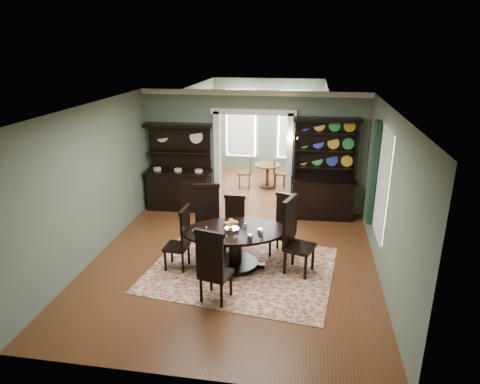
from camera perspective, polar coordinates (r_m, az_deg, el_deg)
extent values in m
cube|color=brown|center=(8.41, -1.08, -9.68)|extent=(5.50, 6.00, 0.01)
cube|color=white|center=(7.43, -1.23, 11.02)|extent=(5.50, 6.00, 0.01)
cube|color=#5F6F5C|center=(8.69, -19.29, 1.00)|extent=(0.01, 6.00, 3.00)
cube|color=#5F6F5C|center=(7.80, 19.14, -1.04)|extent=(0.01, 6.00, 3.00)
cube|color=#5F6F5C|center=(5.13, -7.26, -11.03)|extent=(5.50, 0.01, 3.00)
cube|color=#5F6F5C|center=(11.01, -7.75, 5.68)|extent=(1.85, 0.01, 3.00)
cube|color=#5F6F5C|center=(10.56, 11.66, 4.86)|extent=(1.85, 0.01, 3.00)
cube|color=#5F6F5C|center=(10.40, 1.83, 12.05)|extent=(1.80, 0.01, 0.50)
cube|color=silver|center=(10.32, 1.80, 13.06)|extent=(5.50, 0.10, 0.12)
cube|color=brown|center=(12.72, 2.72, 0.67)|extent=(3.50, 3.50, 0.01)
cube|color=white|center=(12.10, 2.95, 14.27)|extent=(3.50, 3.50, 0.01)
cube|color=#5F6F5C|center=(12.63, -5.15, 7.56)|extent=(0.01, 3.50, 3.00)
cube|color=#5F6F5C|center=(12.26, 11.05, 6.91)|extent=(0.01, 3.50, 3.00)
cube|color=#5F6F5C|center=(14.03, 3.66, 8.79)|extent=(3.50, 0.01, 3.00)
cube|color=silver|center=(14.08, 0.15, 9.07)|extent=(1.05, 0.06, 2.20)
cube|color=silver|center=(13.92, 7.17, 8.80)|extent=(1.05, 0.06, 2.20)
cube|color=silver|center=(10.84, -2.99, 4.26)|extent=(0.14, 0.25, 2.50)
cube|color=silver|center=(10.62, 6.57, 3.83)|extent=(0.14, 0.25, 2.50)
cube|color=silver|center=(10.43, 1.81, 10.69)|extent=(2.08, 0.25, 0.14)
cube|color=white|center=(8.33, 18.51, 1.04)|extent=(0.02, 1.10, 2.00)
cube|color=silver|center=(8.33, 18.41, 1.04)|extent=(0.01, 1.22, 2.12)
cube|color=#15301D|center=(8.96, 17.32, 2.43)|extent=(0.10, 0.35, 2.10)
cube|color=gold|center=(10.39, 6.95, 6.88)|extent=(0.08, 0.05, 0.18)
sphere|color=#FFD88C|center=(10.24, 6.37, 7.17)|extent=(0.07, 0.07, 0.07)
sphere|color=#FFD88C|center=(10.23, 7.49, 7.11)|extent=(0.07, 0.07, 0.07)
cube|color=maroon|center=(8.25, 0.20, -10.22)|extent=(3.67, 3.14, 0.01)
ellipsoid|color=black|center=(8.02, -0.63, -5.23)|extent=(2.19, 1.68, 0.05)
cylinder|color=black|center=(8.03, -0.63, -5.46)|extent=(2.20, 2.20, 0.03)
cylinder|color=black|center=(8.17, -0.63, -7.48)|extent=(0.25, 0.25, 0.67)
cylinder|color=black|center=(8.33, -0.62, -9.55)|extent=(0.86, 0.86, 0.10)
cylinder|color=white|center=(7.98, -1.09, -4.97)|extent=(0.27, 0.27, 0.05)
cube|color=black|center=(8.68, -4.39, -5.05)|extent=(0.58, 0.56, 0.06)
cube|color=black|center=(8.71, -4.42, -1.88)|extent=(0.50, 0.15, 0.84)
cube|color=black|center=(8.56, -4.49, 0.81)|extent=(0.54, 0.18, 0.09)
cylinder|color=black|center=(8.62, -5.69, -7.10)|extent=(0.05, 0.05, 0.50)
cylinder|color=black|center=(8.61, -3.09, -7.08)|extent=(0.05, 0.05, 0.50)
cylinder|color=black|center=(8.97, -5.56, -5.99)|extent=(0.05, 0.05, 0.50)
cylinder|color=black|center=(8.95, -3.06, -5.97)|extent=(0.05, 0.05, 0.50)
cube|color=black|center=(8.78, -0.85, -5.35)|extent=(0.41, 0.40, 0.05)
cube|color=black|center=(8.80, -0.69, -2.78)|extent=(0.41, 0.05, 0.69)
cube|color=black|center=(8.67, -0.70, -0.63)|extent=(0.44, 0.07, 0.07)
cylinder|color=black|center=(8.75, -2.05, -6.92)|extent=(0.04, 0.04, 0.41)
cylinder|color=black|center=(8.70, 0.03, -7.06)|extent=(0.04, 0.04, 0.41)
cylinder|color=black|center=(9.03, -1.69, -6.03)|extent=(0.04, 0.04, 0.41)
cylinder|color=black|center=(8.99, 0.32, -6.16)|extent=(0.04, 0.04, 0.41)
cube|color=black|center=(8.61, 5.61, -5.68)|extent=(0.57, 0.55, 0.06)
cube|color=black|center=(8.62, 6.23, -2.88)|extent=(0.43, 0.20, 0.75)
cube|color=black|center=(8.48, 6.33, -0.46)|extent=(0.48, 0.23, 0.08)
cylinder|color=black|center=(8.63, 4.02, -7.21)|extent=(0.05, 0.05, 0.44)
cylinder|color=black|center=(8.50, 6.15, -7.71)|extent=(0.05, 0.05, 0.44)
cylinder|color=black|center=(8.91, 5.01, -6.33)|extent=(0.05, 0.05, 0.44)
cylinder|color=black|center=(8.79, 7.08, -6.80)|extent=(0.05, 0.05, 0.44)
cube|color=black|center=(8.19, -8.45, -7.24)|extent=(0.44, 0.46, 0.06)
cube|color=black|center=(7.96, -7.29, -4.94)|extent=(0.07, 0.44, 0.75)
cube|color=black|center=(7.81, -7.41, -2.38)|extent=(0.09, 0.48, 0.08)
cylinder|color=black|center=(8.49, -9.08, -7.93)|extent=(0.05, 0.05, 0.44)
cylinder|color=black|center=(8.20, -9.94, -9.00)|extent=(0.05, 0.05, 0.44)
cylinder|color=black|center=(8.38, -6.86, -8.20)|extent=(0.05, 0.05, 0.44)
cylinder|color=black|center=(8.09, -7.64, -9.30)|extent=(0.05, 0.05, 0.44)
cube|color=black|center=(7.99, 7.95, -7.34)|extent=(0.63, 0.64, 0.07)
cube|color=black|center=(7.87, 6.59, -4.12)|extent=(0.22, 0.50, 0.87)
cube|color=black|center=(7.71, 6.71, -1.09)|extent=(0.26, 0.55, 0.09)
cylinder|color=black|center=(7.88, 8.72, -9.88)|extent=(0.06, 0.06, 0.51)
cylinder|color=black|center=(8.22, 9.69, -8.64)|extent=(0.06, 0.06, 0.51)
cylinder|color=black|center=(8.00, 6.00, -9.27)|extent=(0.06, 0.06, 0.51)
cylinder|color=black|center=(8.34, 7.06, -8.08)|extent=(0.06, 0.06, 0.51)
cube|color=black|center=(7.17, -3.23, -10.87)|extent=(0.57, 0.55, 0.06)
cube|color=black|center=(6.81, -4.06, -8.67)|extent=(0.47, 0.16, 0.80)
cube|color=black|center=(6.62, -4.15, -5.53)|extent=(0.52, 0.19, 0.08)
cylinder|color=black|center=(7.37, -1.23, -12.08)|extent=(0.05, 0.05, 0.47)
cylinder|color=black|center=(7.50, -3.86, -11.48)|extent=(0.05, 0.05, 0.47)
cylinder|color=black|center=(7.08, -2.48, -13.52)|extent=(0.05, 0.05, 0.47)
cylinder|color=black|center=(7.23, -5.21, -12.85)|extent=(0.05, 0.05, 0.47)
cube|color=black|center=(11.03, -8.08, 0.21)|extent=(1.59, 0.60, 0.98)
cube|color=black|center=(10.88, -8.20, 2.74)|extent=(1.68, 0.66, 0.05)
cube|color=black|center=(10.92, -8.02, 6.01)|extent=(1.57, 0.14, 1.15)
cube|color=black|center=(10.86, -8.14, 5.29)|extent=(1.52, 0.34, 0.04)
cube|color=black|center=(10.70, -8.34, 8.82)|extent=(1.67, 0.41, 0.08)
cube|color=black|center=(10.56, 10.91, -0.96)|extent=(1.48, 0.60, 0.94)
cube|color=black|center=(10.41, 11.07, 1.51)|extent=(1.59, 0.66, 0.04)
cube|color=black|center=(10.42, 11.30, 5.61)|extent=(1.46, 0.15, 1.41)
cube|color=black|center=(10.31, 7.38, 5.69)|extent=(0.07, 0.27, 1.45)
cube|color=black|center=(10.37, 15.23, 5.24)|extent=(0.07, 0.27, 1.45)
cube|color=black|center=(10.15, 11.59, 9.43)|extent=(1.58, 0.42, 0.08)
cube|color=black|center=(10.42, 11.17, 3.26)|extent=(1.47, 0.35, 0.03)
cube|color=black|center=(10.31, 11.32, 5.48)|extent=(1.47, 0.35, 0.03)
cube|color=black|center=(10.22, 11.47, 7.74)|extent=(1.47, 0.35, 0.03)
cylinder|color=#573719|center=(12.52, 3.69, 3.59)|extent=(0.75, 0.75, 0.04)
cylinder|color=#573719|center=(12.61, 3.65, 2.16)|extent=(0.09, 0.09, 0.66)
cylinder|color=#573719|center=(12.71, 3.62, 0.79)|extent=(0.41, 0.41, 0.06)
cylinder|color=#573719|center=(12.50, 0.59, 2.55)|extent=(0.40, 0.40, 0.04)
cube|color=#573719|center=(12.43, 1.43, 3.66)|extent=(0.08, 0.36, 0.50)
cylinder|color=#573719|center=(12.70, -0.04, 1.76)|extent=(0.04, 0.04, 0.45)
cylinder|color=#573719|center=(12.44, -0.06, 1.37)|extent=(0.04, 0.04, 0.45)
cylinder|color=#573719|center=(12.70, 1.23, 1.76)|extent=(0.04, 0.04, 0.45)
cylinder|color=#573719|center=(12.43, 1.23, 1.36)|extent=(0.04, 0.04, 0.45)
cylinder|color=#573719|center=(12.58, 5.34, 2.51)|extent=(0.39, 0.39, 0.04)
cube|color=#573719|center=(12.49, 4.57, 3.57)|extent=(0.10, 0.35, 0.49)
cylinder|color=#573719|center=(12.53, 6.00, 1.37)|extent=(0.04, 0.04, 0.44)
cylinder|color=#573719|center=(12.79, 5.84, 1.75)|extent=(0.04, 0.04, 0.44)
cylinder|color=#573719|center=(12.50, 4.76, 1.36)|extent=(0.04, 0.04, 0.44)
cylinder|color=#573719|center=(12.76, 4.63, 1.74)|extent=(0.04, 0.04, 0.44)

